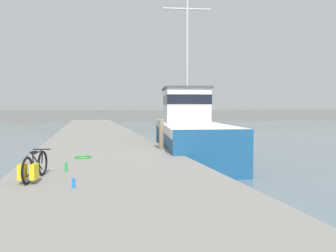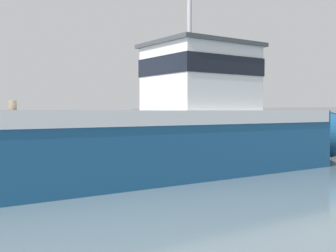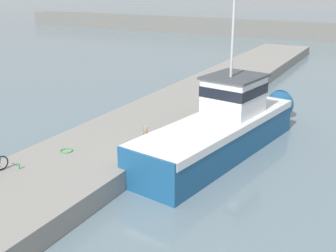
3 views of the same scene
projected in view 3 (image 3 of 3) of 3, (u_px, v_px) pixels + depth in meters
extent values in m
plane|color=slate|center=(159.00, 180.00, 19.39)|extent=(320.00, 320.00, 0.00)
cube|color=gray|center=(94.00, 156.00, 20.87)|extent=(5.70, 80.00, 0.94)
cube|color=navy|center=(218.00, 137.00, 22.05)|extent=(4.94, 12.22, 1.93)
cone|color=navy|center=(274.00, 107.00, 27.32)|extent=(2.15, 2.40, 1.83)
cube|color=silver|center=(219.00, 123.00, 21.80)|extent=(4.96, 12.00, 0.39)
cube|color=silver|center=(234.00, 95.00, 22.54)|extent=(2.91, 3.28, 1.94)
cube|color=black|center=(234.00, 89.00, 22.43)|extent=(2.97, 3.35, 0.54)
cube|color=#3D4247|center=(235.00, 77.00, 22.20)|extent=(3.15, 3.54, 0.12)
cylinder|color=#B2B2B7|center=(234.00, 17.00, 20.87)|extent=(0.14, 0.14, 6.01)
torus|color=black|center=(1.00, 163.00, 18.14)|extent=(0.19, 0.66, 0.66)
cylinder|color=#232833|center=(0.00, 160.00, 18.06)|extent=(0.06, 0.10, 0.34)
cylinder|color=#756651|center=(145.00, 139.00, 20.11)|extent=(0.22, 0.22, 1.26)
torus|color=green|center=(66.00, 151.00, 20.27)|extent=(0.61, 0.61, 0.05)
cylinder|color=green|center=(19.00, 166.00, 18.30)|extent=(0.08, 0.08, 0.26)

